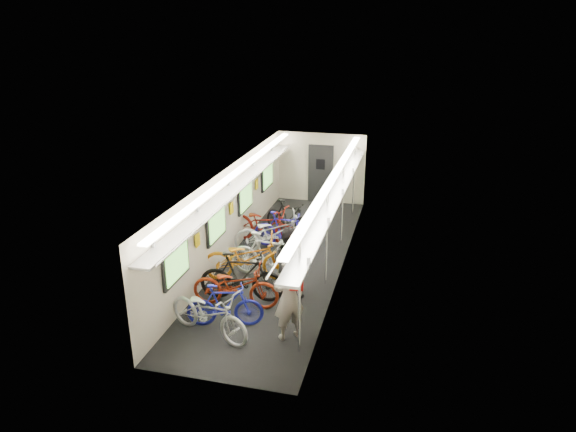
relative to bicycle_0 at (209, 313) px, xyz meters
The scene contains 14 objects.
train_car_shell 4.56m from the bicycle_0, 87.19° to the left, with size 10.00×10.00×10.00m.
bicycle_0 is the anchor object (origin of this frame).
bicycle_1 0.45m from the bicycle_0, 66.20° to the left, with size 0.44×1.56×0.94m, color #1A1E9F.
bicycle_2 1.21m from the bicycle_0, 84.29° to the left, with size 0.66×1.90×1.00m, color maroon.
bicycle_3 1.50m from the bicycle_0, 83.38° to the left, with size 0.54×1.90×1.14m, color black.
bicycle_4 2.48m from the bicycle_0, 90.46° to the left, with size 0.75×2.15×1.13m, color orange.
bicycle_5 2.71m from the bicycle_0, 81.20° to the left, with size 0.54×1.92×1.15m, color silver.
bicycle_6 4.16m from the bicycle_0, 87.86° to the left, with size 0.75×2.14×1.12m, color #B0B0B5.
bicycle_7 4.47m from the bicycle_0, 85.39° to the left, with size 0.49×1.75×1.05m, color #251CAC.
bicycle_8 4.64m from the bicycle_0, 93.19° to the left, with size 0.76×2.19×1.15m, color maroon.
bicycle_9 5.48m from the bicycle_0, 87.30° to the left, with size 0.48×1.71×1.03m, color black.
passenger_near 1.60m from the bicycle_0, 11.86° to the left, with size 0.63×0.42×1.74m, color gray.
passenger_mid 2.28m from the bicycle_0, 60.62° to the left, with size 0.80×0.62×1.65m, color black.
backpack 1.87m from the bicycle_0, 10.08° to the left, with size 0.26×0.14×0.38m, color #B31411.
Camera 1 is at (3.03, -11.76, 5.75)m, focal length 32.00 mm.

